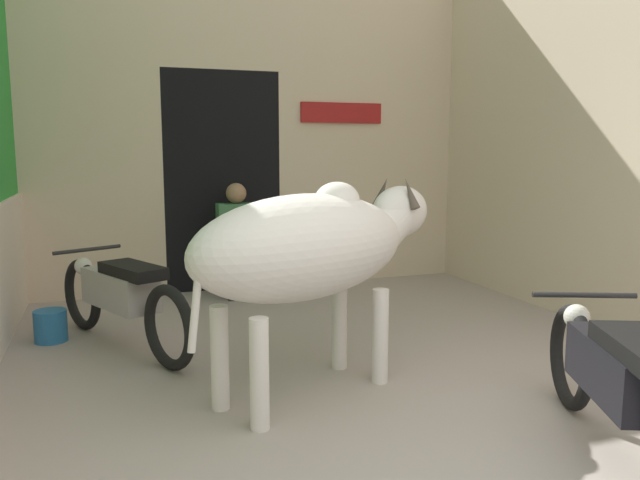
% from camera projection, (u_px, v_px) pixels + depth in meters
% --- Properties ---
extents(wall_back_with_doorway, '(4.87, 0.93, 4.04)m').
position_uv_depth(wall_back_with_doorway, '(239.00, 136.00, 7.10)').
color(wall_back_with_doorway, beige).
rests_on(wall_back_with_doorway, ground_plane).
extents(wall_right_with_door, '(0.22, 4.89, 4.04)m').
position_uv_depth(wall_right_with_door, '(610.00, 99.00, 5.36)').
color(wall_right_with_door, beige).
rests_on(wall_right_with_door, ground_plane).
extents(cow, '(2.04, 1.32, 1.37)m').
position_uv_depth(cow, '(315.00, 246.00, 3.93)').
color(cow, silver).
rests_on(cow, ground_plane).
extents(motorcycle_near, '(0.90, 1.88, 0.75)m').
position_uv_depth(motorcycle_near, '(620.00, 381.00, 3.07)').
color(motorcycle_near, black).
rests_on(motorcycle_near, ground_plane).
extents(motorcycle_far, '(0.98, 1.88, 0.74)m').
position_uv_depth(motorcycle_far, '(121.00, 295.00, 4.89)').
color(motorcycle_far, black).
rests_on(motorcycle_far, ground_plane).
extents(shopkeeper_seated, '(0.41, 0.34, 1.21)m').
position_uv_depth(shopkeeper_seated, '(238.00, 238.00, 6.58)').
color(shopkeeper_seated, '#282833').
rests_on(shopkeeper_seated, ground_plane).
extents(plastic_stool, '(0.37, 0.37, 0.42)m').
position_uv_depth(plastic_stool, '(263.00, 271.00, 6.90)').
color(plastic_stool, beige).
rests_on(plastic_stool, ground_plane).
extents(bucket, '(0.26, 0.26, 0.26)m').
position_uv_depth(bucket, '(51.00, 326.00, 5.09)').
color(bucket, '#23669E').
rests_on(bucket, ground_plane).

